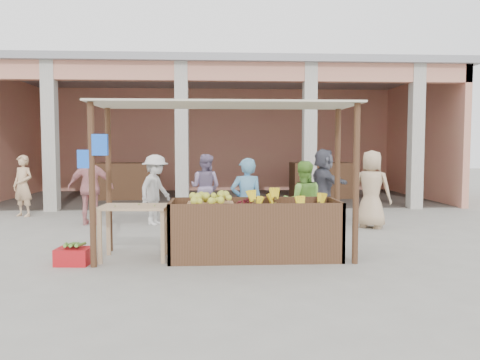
{
  "coord_description": "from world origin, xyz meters",
  "views": [
    {
      "loc": [
        -0.11,
        -7.15,
        1.71
      ],
      "look_at": [
        0.34,
        1.2,
        1.13
      ],
      "focal_mm": 35.0,
      "sensor_mm": 36.0,
      "label": 1
    }
  ],
  "objects": [
    {
      "name": "ground",
      "position": [
        0.0,
        0.0,
        0.0
      ],
      "size": [
        60.0,
        60.0,
        0.0
      ],
      "primitive_type": "plane",
      "color": "gray",
      "rests_on": "ground"
    },
    {
      "name": "side_table",
      "position": [
        -1.34,
        0.02,
        0.69
      ],
      "size": [
        1.06,
        0.74,
        0.83
      ],
      "rotation": [
        0.0,
        0.0,
        -0.06
      ],
      "color": "tan",
      "rests_on": "ground"
    },
    {
      "name": "fruit_stall",
      "position": [
        0.5,
        0.0,
        0.4
      ],
      "size": [
        2.6,
        0.95,
        0.8
      ],
      "primitive_type": "cube",
      "color": "#523221",
      "rests_on": "ground"
    },
    {
      "name": "berry_heap",
      "position": [
        0.42,
        0.05,
        0.88
      ],
      "size": [
        0.49,
        0.4,
        0.16
      ],
      "primitive_type": "ellipsoid",
      "color": "maroon",
      "rests_on": "fruit_stall"
    },
    {
      "name": "vendor_green",
      "position": [
        1.45,
        1.02,
        0.78
      ],
      "size": [
        0.79,
        0.51,
        1.55
      ],
      "primitive_type": "imported",
      "rotation": [
        0.0,
        0.0,
        3.04
      ],
      "color": "#7AC045",
      "rests_on": "ground"
    },
    {
      "name": "shopper_e",
      "position": [
        -4.86,
        4.66,
        0.79
      ],
      "size": [
        0.72,
        0.65,
        1.59
      ],
      "primitive_type": "imported",
      "rotation": [
        0.0,
        0.0,
        -0.42
      ],
      "color": "tan",
      "rests_on": "ground"
    },
    {
      "name": "papaya_pile",
      "position": [
        -1.34,
        0.02,
        0.93
      ],
      "size": [
        0.74,
        0.42,
        0.21
      ],
      "primitive_type": null,
      "color": "#4A882C",
      "rests_on": "side_table"
    },
    {
      "name": "produce_sacks",
      "position": [
        2.94,
        5.44,
        0.27
      ],
      "size": [
        0.71,
        0.44,
        0.54
      ],
      "color": "maroon",
      "rests_on": "ground"
    },
    {
      "name": "melon_tray",
      "position": [
        -0.18,
        0.0,
        0.89
      ],
      "size": [
        0.71,
        0.61,
        0.19
      ],
      "color": "#AA7B57",
      "rests_on": "fruit_stall"
    },
    {
      "name": "market_building",
      "position": [
        0.05,
        8.93,
        2.7
      ],
      "size": [
        14.4,
        6.4,
        4.2
      ],
      "color": "tan",
      "rests_on": "ground"
    },
    {
      "name": "red_crate",
      "position": [
        -2.18,
        -0.3,
        0.12
      ],
      "size": [
        0.5,
        0.38,
        0.25
      ],
      "primitive_type": "cube",
      "rotation": [
        0.0,
        0.0,
        -0.08
      ],
      "color": "#B21218",
      "rests_on": "ground"
    },
    {
      "name": "shopper_d",
      "position": [
        2.53,
        4.01,
        0.89
      ],
      "size": [
        1.01,
        1.75,
        1.77
      ],
      "primitive_type": "imported",
      "rotation": [
        0.0,
        0.0,
        1.79
      ],
      "color": "#4B4C58",
      "rests_on": "ground"
    },
    {
      "name": "shopper_c",
      "position": [
        3.21,
        2.56,
        0.92
      ],
      "size": [
        1.05,
        0.96,
        1.83
      ],
      "primitive_type": "imported",
      "rotation": [
        0.0,
        0.0,
        2.56
      ],
      "color": "tan",
      "rests_on": "ground"
    },
    {
      "name": "stall_awning",
      "position": [
        -0.01,
        0.06,
        1.98
      ],
      "size": [
        4.09,
        1.35,
        2.39
      ],
      "color": "#523221",
      "rests_on": "ground"
    },
    {
      "name": "plantain_bundle",
      "position": [
        -2.18,
        -0.3,
        0.28
      ],
      "size": [
        0.37,
        0.26,
        0.07
      ],
      "primitive_type": null,
      "color": "#5B8D33",
      "rests_on": "red_crate"
    },
    {
      "name": "shopper_b",
      "position": [
        -2.85,
        3.32,
        0.88
      ],
      "size": [
        1.1,
        0.67,
        1.77
      ],
      "primitive_type": "imported",
      "rotation": [
        0.0,
        0.0,
        3.26
      ],
      "color": "#CE8283",
      "rests_on": "ground"
    },
    {
      "name": "motorcycle",
      "position": [
        1.25,
        2.43,
        0.5
      ],
      "size": [
        0.85,
        1.98,
        1.0
      ],
      "primitive_type": "imported",
      "rotation": [
        0.0,
        0.0,
        1.67
      ],
      "color": "#A42112",
      "rests_on": "ground"
    },
    {
      "name": "shopper_a",
      "position": [
        -1.42,
        3.23,
        0.84
      ],
      "size": [
        0.96,
        1.21,
        1.68
      ],
      "primitive_type": "imported",
      "rotation": [
        0.0,
        0.0,
        1.11
      ],
      "color": "silver",
      "rests_on": "ground"
    },
    {
      "name": "vendor_blue",
      "position": [
        0.43,
        0.81,
        0.82
      ],
      "size": [
        0.67,
        0.52,
        1.64
      ],
      "primitive_type": "imported",
      "rotation": [
        0.0,
        0.0,
        3.27
      ],
      "color": "#5C9BCA",
      "rests_on": "ground"
    },
    {
      "name": "shopper_f",
      "position": [
        -0.33,
        3.83,
        0.85
      ],
      "size": [
        0.95,
        0.78,
        1.7
      ],
      "primitive_type": "imported",
      "rotation": [
        0.0,
        0.0,
        2.71
      ],
      "color": "gray",
      "rests_on": "ground"
    },
    {
      "name": "banana_heap",
      "position": [
        0.99,
        0.04,
        0.91
      ],
      "size": [
        1.22,
        0.67,
        0.22
      ],
      "primitive_type": null,
      "color": "yellow",
      "rests_on": "fruit_stall"
    }
  ]
}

